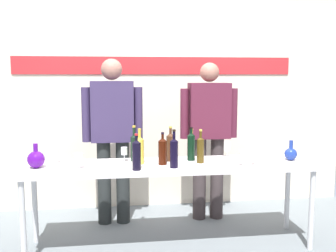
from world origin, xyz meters
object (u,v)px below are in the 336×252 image
decanter_blue_right (291,154)px  wine_bottle_6 (191,146)px  wine_glass_left_0 (124,151)px  wine_glass_left_1 (55,153)px  display_table (170,170)px  wine_glass_right_0 (256,154)px  wine_glass_right_1 (243,155)px  wine_bottle_1 (137,154)px  wine_bottle_2 (174,152)px  wine_bottle_3 (134,146)px  presenter_left (113,130)px  presenter_right (209,130)px  wine_glass_left_2 (79,158)px  wine_bottle_0 (163,150)px  decanter_blue_left (36,159)px  wine_bottle_5 (170,146)px  wine_glass_right_2 (227,146)px  wine_bottle_7 (201,149)px  wine_bottle_4 (140,149)px  wine_bottle_8 (191,145)px

decanter_blue_right → wine_bottle_6: size_ratio=0.60×
wine_glass_left_0 → wine_glass_left_1: 0.62m
display_table → wine_glass_right_0: bearing=-13.5°
wine_glass_right_1 → wine_glass_right_0: bearing=9.4°
wine_glass_right_0 → wine_bottle_1: bearing=-178.8°
wine_bottle_2 → wine_bottle_3: bearing=136.0°
presenter_left → wine_bottle_3: presenter_left is taller
wine_bottle_1 → wine_glass_left_1: (-0.71, 0.35, -0.04)m
presenter_left → wine_bottle_6: bearing=-36.4°
presenter_left → presenter_right: size_ratio=1.02×
wine_bottle_2 → wine_glass_left_2: size_ratio=2.45×
wine_bottle_0 → decanter_blue_left: bearing=179.3°
wine_glass_right_1 → presenter_left: bearing=142.9°
wine_bottle_5 → wine_glass_right_1: wine_bottle_5 is taller
wine_bottle_0 → wine_glass_right_2: wine_bottle_0 is taller
wine_bottle_7 → wine_glass_right_2: wine_bottle_7 is taller
presenter_left → wine_glass_left_0: (0.10, -0.50, -0.13)m
presenter_right → wine_bottle_2: presenter_right is taller
wine_bottle_1 → wine_bottle_2: wine_bottle_2 is taller
wine_bottle_0 → decanter_blue_right: bearing=0.6°
wine_glass_right_0 → wine_glass_right_2: 0.42m
wine_bottle_7 → wine_bottle_3: bearing=164.8°
wine_bottle_4 → wine_glass_left_2: size_ratio=2.36×
decanter_blue_left → wine_glass_left_1: decanter_blue_left is taller
decanter_blue_right → wine_glass_left_1: (-2.16, 0.16, 0.04)m
wine_bottle_1 → wine_bottle_6: bearing=31.0°
wine_bottle_2 → wine_glass_right_1: (0.60, -0.04, -0.04)m
wine_bottle_2 → decanter_blue_left: bearing=172.8°
decanter_blue_left → wine_glass_left_1: bearing=49.9°
wine_bottle_1 → wine_glass_right_1: bearing=0.1°
wine_bottle_7 → wine_glass_left_2: 1.07m
wine_bottle_5 → wine_bottle_2: bearing=-91.8°
decanter_blue_right → wine_glass_right_1: decanter_blue_right is taller
decanter_blue_left → wine_bottle_6: size_ratio=0.68×
wine_bottle_6 → wine_glass_right_0: (0.52, -0.29, -0.04)m
wine_bottle_2 → wine_bottle_1: bearing=-172.6°
wine_bottle_4 → wine_bottle_2: bearing=-33.0°
decanter_blue_right → wine_bottle_0: wine_bottle_0 is taller
wine_bottle_1 → wine_glass_right_0: 1.04m
wine_bottle_2 → wine_glass_left_1: 1.08m
presenter_left → wine_glass_left_2: bearing=-110.9°
wine_bottle_8 → wine_glass_left_0: (-0.64, -0.07, -0.03)m
decanter_blue_right → wine_bottle_0: (-1.21, -0.01, 0.06)m
decanter_blue_right → wine_bottle_0: 1.21m
wine_bottle_4 → wine_glass_right_2: size_ratio=2.07×
wine_bottle_1 → wine_glass_right_0: (1.04, 0.02, -0.04)m
decanter_blue_left → presenter_left: bearing=45.3°
wine_bottle_4 → wine_glass_left_1: wine_bottle_4 is taller
wine_bottle_1 → display_table: bearing=32.4°
decanter_blue_left → wine_glass_left_0: 0.77m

